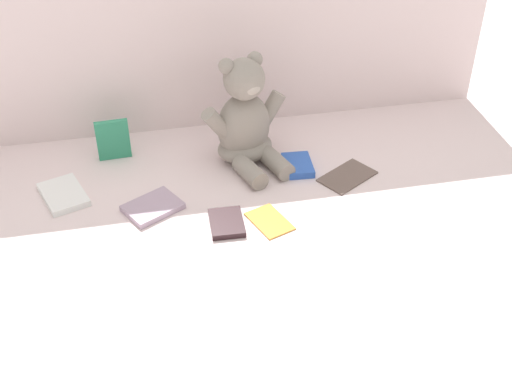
# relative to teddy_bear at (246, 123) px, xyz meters

# --- Properties ---
(ground_plane) EXTENTS (3.20, 3.20, 0.00)m
(ground_plane) POSITION_rel_teddy_bear_xyz_m (-0.04, -0.18, -0.10)
(ground_plane) COLOR silver
(backdrop_drape) EXTENTS (1.50, 0.03, 0.61)m
(backdrop_drape) POSITION_rel_teddy_bear_xyz_m (-0.04, 0.20, 0.20)
(backdrop_drape) COLOR silver
(backdrop_drape) RESTS_ON ground_plane
(teddy_bear) EXTENTS (0.23, 0.23, 0.28)m
(teddy_bear) POSITION_rel_teddy_bear_xyz_m (0.00, 0.00, 0.00)
(teddy_bear) COLOR gray
(teddy_bear) RESTS_ON ground_plane
(book_case_0) EXTENTS (0.08, 0.10, 0.02)m
(book_case_0) POSITION_rel_teddy_bear_xyz_m (0.12, -0.07, -0.10)
(book_case_0) COLOR blue
(book_case_0) RESTS_ON ground_plane
(book_case_1) EXTENTS (0.08, 0.10, 0.01)m
(book_case_1) POSITION_rel_teddy_bear_xyz_m (-0.09, -0.26, -0.10)
(book_case_1) COLOR black
(book_case_1) RESTS_ON ground_plane
(book_case_2) EXTENTS (0.15, 0.14, 0.01)m
(book_case_2) POSITION_rel_teddy_bear_xyz_m (-0.25, -0.17, -0.10)
(book_case_2) COLOR #A58EA3
(book_case_2) RESTS_ON ground_plane
(book_case_3) EXTENTS (0.08, 0.02, 0.11)m
(book_case_3) POSITION_rel_teddy_bear_xyz_m (-0.33, 0.08, -0.05)
(book_case_3) COLOR #2F9068
(book_case_3) RESTS_ON ground_plane
(book_case_4) EXTENTS (0.13, 0.16, 0.02)m
(book_case_4) POSITION_rel_teddy_bear_xyz_m (-0.46, -0.08, -0.10)
(book_case_4) COLOR white
(book_case_4) RESTS_ON ground_plane
(book_case_5) EXTENTS (0.11, 0.13, 0.01)m
(book_case_5) POSITION_rel_teddy_bear_xyz_m (0.00, -0.27, -0.10)
(book_case_5) COLOR orange
(book_case_5) RESTS_ON ground_plane
(book_case_6) EXTENTS (0.16, 0.14, 0.01)m
(book_case_6) POSITION_rel_teddy_bear_xyz_m (0.23, -0.13, -0.10)
(book_case_6) COLOR brown
(book_case_6) RESTS_ON ground_plane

